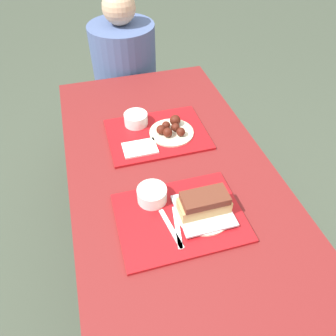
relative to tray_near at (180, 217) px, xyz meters
name	(u,v)px	position (x,y,z in m)	size (l,w,h in m)	color
ground_plane	(173,269)	(0.04, 0.20, -0.74)	(12.00, 12.00, 0.00)	#424C3D
picnic_table	(174,193)	(0.04, 0.20, -0.10)	(0.81, 1.67, 0.73)	maroon
picnic_bench_far	(130,110)	(0.04, 1.25, -0.39)	(0.77, 0.28, 0.42)	maroon
tray_near	(180,217)	(0.00, 0.00, 0.00)	(0.44, 0.33, 0.01)	#B21419
tray_far	(156,134)	(0.03, 0.47, 0.00)	(0.44, 0.33, 0.01)	#B21419
bowl_coleslaw_near	(152,194)	(-0.07, 0.10, 0.04)	(0.11, 0.11, 0.05)	white
brisket_sandwich_plate	(204,206)	(0.08, -0.01, 0.04)	(0.20, 0.20, 0.09)	beige
plastic_fork_near	(171,228)	(-0.04, -0.04, 0.01)	(0.04, 0.17, 0.00)	white
plastic_knife_near	(177,227)	(-0.02, -0.04, 0.01)	(0.04, 0.17, 0.00)	white
condiment_packet	(176,199)	(0.01, 0.07, 0.01)	(0.04, 0.03, 0.01)	#3F3F47
bowl_coleslaw_far	(136,118)	(-0.04, 0.56, 0.04)	(0.11, 0.11, 0.05)	white
wings_plate_far	(171,129)	(0.10, 0.45, 0.02)	(0.20, 0.20, 0.06)	beige
napkin_far	(140,148)	(-0.06, 0.39, 0.01)	(0.14, 0.10, 0.01)	white
person_seated_across	(124,62)	(0.03, 1.25, -0.03)	(0.39, 0.39, 0.70)	#4C6093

